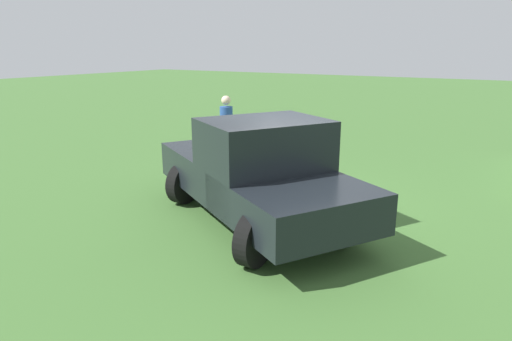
% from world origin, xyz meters
% --- Properties ---
extents(ground_plane, '(80.00, 80.00, 0.00)m').
position_xyz_m(ground_plane, '(0.00, 0.00, 0.00)').
color(ground_plane, '#3D662D').
extents(pickup_truck, '(3.99, 4.93, 1.81)m').
position_xyz_m(pickup_truck, '(-0.86, 0.24, 0.93)').
color(pickup_truck, black).
rests_on(pickup_truck, ground_plane).
extents(person_bystander, '(0.34, 0.33, 1.76)m').
position_xyz_m(person_bystander, '(2.11, 3.00, 1.00)').
color(person_bystander, black).
rests_on(person_bystander, ground_plane).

